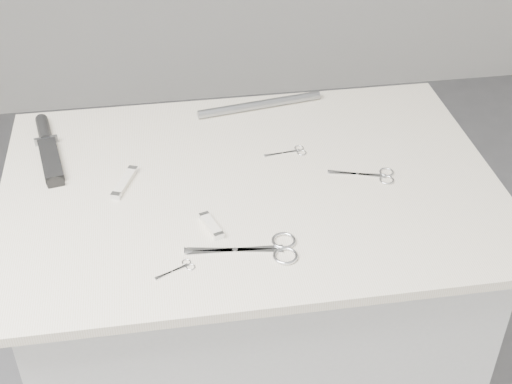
{
  "coord_description": "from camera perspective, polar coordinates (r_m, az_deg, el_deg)",
  "views": [
    {
      "loc": [
        -0.17,
        -1.15,
        1.77
      ],
      "look_at": [
        0.01,
        -0.03,
        0.92
      ],
      "focal_mm": 50.0,
      "sensor_mm": 36.0,
      "label": 1
    }
  ],
  "objects": [
    {
      "name": "plinth",
      "position": [
        1.76,
        -0.35,
        -11.74
      ],
      "size": [
        0.9,
        0.6,
        0.9
      ],
      "primitive_type": "cube",
      "color": "silver",
      "rests_on": "ground"
    },
    {
      "name": "display_board",
      "position": [
        1.44,
        -0.41,
        0.44
      ],
      "size": [
        1.0,
        0.7,
        0.02
      ],
      "primitive_type": "cube",
      "color": "beige",
      "rests_on": "plinth"
    },
    {
      "name": "large_shears",
      "position": [
        1.28,
        0.88,
        -4.57
      ],
      "size": [
        0.2,
        0.09,
        0.01
      ],
      "rotation": [
        0.0,
        0.0,
        -0.11
      ],
      "color": "silver",
      "rests_on": "display_board"
    },
    {
      "name": "embroidery_scissors_a",
      "position": [
        1.48,
        9.46,
        1.33
      ],
      "size": [
        0.13,
        0.07,
        0.0
      ],
      "rotation": [
        0.0,
        0.0,
        -0.29
      ],
      "color": "silver",
      "rests_on": "display_board"
    },
    {
      "name": "embroidery_scissors_b",
      "position": [
        1.53,
        2.84,
        3.23
      ],
      "size": [
        0.09,
        0.04,
        0.0
      ],
      "rotation": [
        0.0,
        0.0,
        0.12
      ],
      "color": "silver",
      "rests_on": "display_board"
    },
    {
      "name": "tiny_scissors",
      "position": [
        1.25,
        -6.14,
        -6.11
      ],
      "size": [
        0.07,
        0.05,
        0.0
      ],
      "rotation": [
        0.0,
        0.0,
        0.44
      ],
      "color": "silver",
      "rests_on": "display_board"
    },
    {
      "name": "sheathed_knife",
      "position": [
        1.6,
        -16.35,
        3.62
      ],
      "size": [
        0.08,
        0.25,
        0.03
      ],
      "rotation": [
        0.0,
        0.0,
        1.76
      ],
      "color": "black",
      "rests_on": "display_board"
    },
    {
      "name": "pocket_knife_a",
      "position": [
        1.45,
        -10.47,
        0.79
      ],
      "size": [
        0.06,
        0.11,
        0.01
      ],
      "rotation": [
        0.0,
        0.0,
        1.19
      ],
      "color": "silver",
      "rests_on": "display_board"
    },
    {
      "name": "pocket_knife_b",
      "position": [
        1.32,
        -3.59,
        -2.72
      ],
      "size": [
        0.04,
        0.08,
        0.01
      ],
      "rotation": [
        0.0,
        0.0,
        1.89
      ],
      "color": "silver",
      "rests_on": "display_board"
    },
    {
      "name": "metal_rail",
      "position": [
        1.68,
        0.31,
        7.01
      ],
      "size": [
        0.3,
        0.07,
        0.02
      ],
      "primitive_type": "cylinder",
      "rotation": [
        0.0,
        1.57,
        0.16
      ],
      "color": "gray",
      "rests_on": "display_board"
    }
  ]
}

